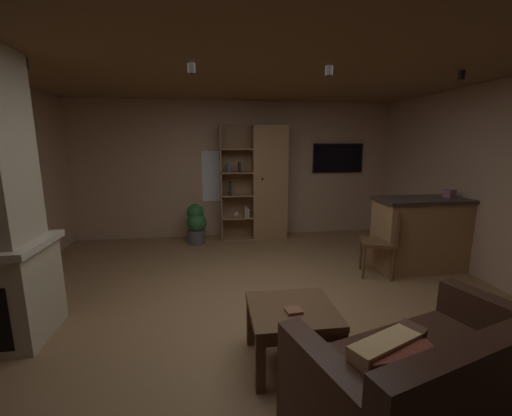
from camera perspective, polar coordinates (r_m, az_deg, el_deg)
The scene contains 17 objects.
floor at distance 3.57m, azimuth 0.92°, elevation -18.24°, with size 5.94×6.07×0.02m, color olive.
wall_back at distance 6.17m, azimuth -3.39°, elevation 6.66°, with size 6.06×0.06×2.50m, color tan.
ceiling at distance 3.20m, azimuth 1.08°, elevation 25.14°, with size 5.94×6.07×0.02m, color brown.
window_pane_back at distance 6.13m, azimuth -6.81°, elevation 5.56°, with size 0.56×0.01×0.93m, color white.
bookshelf_cabinet at distance 5.98m, azimuth 1.51°, elevation 4.28°, with size 1.20×0.41×2.06m.
kitchen_bar_counter at distance 5.16m, azimuth 28.08°, elevation -3.96°, with size 1.53×0.60×1.01m.
tissue_box at distance 5.22m, azimuth 30.80°, elevation 2.19°, with size 0.12×0.12×0.11m, color #995972.
leather_couch at distance 2.47m, azimuth 27.98°, elevation -26.16°, with size 1.79×1.29×0.84m.
coffee_table at distance 2.74m, azimuth 6.35°, elevation -18.64°, with size 0.68×0.65×0.47m.
table_book_0 at distance 2.63m, azimuth 6.62°, elevation -17.46°, with size 0.12×0.11×0.02m, color brown.
dining_chair at distance 4.62m, azimuth 21.59°, elevation -4.83°, with size 0.54×0.54×0.92m.
potted_floor_plant at distance 5.82m, azimuth -10.46°, elevation -2.65°, with size 0.35×0.38×0.70m.
wall_mounted_tv at distance 6.54m, azimuth 14.13°, elevation 8.50°, with size 0.98×0.06×0.55m.
track_light_spot_0 at distance 3.71m, azimuth -35.60°, elevation 19.95°, with size 0.07×0.07×0.09m, color black.
track_light_spot_1 at distance 3.35m, azimuth -11.26°, elevation 22.89°, with size 0.07×0.07×0.09m, color black.
track_light_spot_2 at distance 3.47m, azimuth 12.71°, elevation 22.42°, with size 0.07×0.07×0.09m, color black.
track_light_spot_3 at distance 4.18m, azimuth 32.36°, elevation 19.07°, with size 0.07×0.07×0.09m, color black.
Camera 1 is at (-0.48, -3.07, 1.75)m, focal length 22.79 mm.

